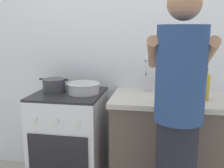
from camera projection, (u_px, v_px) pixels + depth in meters
name	position (u px, v px, depth m)	size (l,w,h in m)	color
back_wall	(134.00, 51.00, 2.49)	(3.20, 0.10, 2.50)	silver
countertop	(169.00, 147.00, 2.26)	(1.00, 0.60, 0.90)	brown
stove_range	(70.00, 140.00, 2.41)	(0.60, 0.62, 0.90)	silver
pot	(54.00, 85.00, 2.35)	(0.27, 0.20, 0.12)	#38383D
mixing_bowl	(84.00, 88.00, 2.29)	(0.29, 0.29, 0.09)	#B7B7BC
utensil_crock	(146.00, 81.00, 2.36)	(0.10, 0.10, 0.33)	silver
spice_bottle	(181.00, 91.00, 2.17)	(0.04, 0.04, 0.10)	silver
oil_bottle	(205.00, 87.00, 2.06)	(0.07, 0.07, 0.26)	gold
person	(178.00, 126.00, 1.63)	(0.41, 0.50, 1.70)	black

